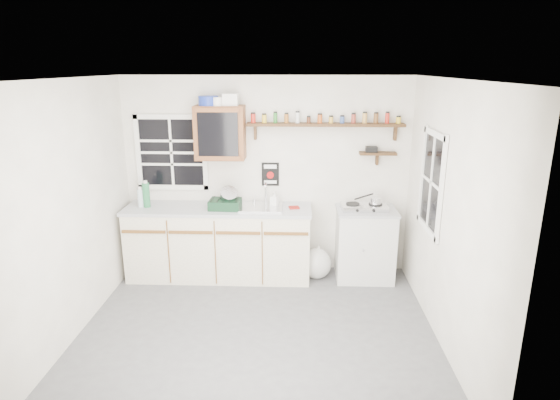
{
  "coord_description": "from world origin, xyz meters",
  "views": [
    {
      "loc": [
        0.39,
        -4.2,
        2.62
      ],
      "look_at": [
        0.21,
        0.55,
        1.24
      ],
      "focal_mm": 30.0,
      "sensor_mm": 36.0,
      "label": 1
    }
  ],
  "objects": [
    {
      "name": "main_cabinet",
      "position": [
        -0.58,
        1.3,
        0.46
      ],
      "size": [
        2.31,
        0.63,
        0.92
      ],
      "color": "beige",
      "rests_on": "floor"
    },
    {
      "name": "window_back",
      "position": [
        -1.2,
        1.59,
        1.55
      ],
      "size": [
        0.93,
        0.03,
        0.98
      ],
      "color": "black",
      "rests_on": "wall_back"
    },
    {
      "name": "soap_bottle",
      "position": [
        0.11,
        1.38,
        1.02
      ],
      "size": [
        0.11,
        0.12,
        0.2
      ],
      "primitive_type": "imported",
      "rotation": [
        0.0,
        0.0,
        -0.36
      ],
      "color": "white",
      "rests_on": "main_cabinet"
    },
    {
      "name": "warning_sign",
      "position": [
        0.05,
        1.59,
        1.28
      ],
      "size": [
        0.22,
        0.02,
        0.3
      ],
      "color": "black",
      "rests_on": "wall_back"
    },
    {
      "name": "window_right",
      "position": [
        1.79,
        0.55,
        1.45
      ],
      "size": [
        0.03,
        0.78,
        1.08
      ],
      "color": "black",
      "rests_on": "wall_back"
    },
    {
      "name": "upper_cabinet_clutter",
      "position": [
        -0.58,
        1.44,
        2.21
      ],
      "size": [
        0.47,
        0.24,
        0.14
      ],
      "color": "#172D99",
      "rests_on": "upper_cabinet"
    },
    {
      "name": "spice_shelf",
      "position": [
        0.73,
        1.51,
        1.93
      ],
      "size": [
        1.91,
        0.18,
        0.35
      ],
      "color": "#331D0E",
      "rests_on": "wall_back"
    },
    {
      "name": "right_cabinet",
      "position": [
        1.25,
        1.32,
        0.46
      ],
      "size": [
        0.73,
        0.57,
        0.91
      ],
      "color": "silver",
      "rests_on": "floor"
    },
    {
      "name": "water_bottles",
      "position": [
        -1.5,
        1.29,
        1.06
      ],
      "size": [
        0.16,
        0.09,
        0.33
      ],
      "color": "silver",
      "rests_on": "main_cabinet"
    },
    {
      "name": "secondary_shelf",
      "position": [
        1.36,
        1.52,
        1.58
      ],
      "size": [
        0.45,
        0.16,
        0.24
      ],
      "color": "#331D0E",
      "rests_on": "wall_back"
    },
    {
      "name": "sink",
      "position": [
        -0.05,
        1.3,
        0.93
      ],
      "size": [
        0.52,
        0.44,
        0.29
      ],
      "color": "silver",
      "rests_on": "main_cabinet"
    },
    {
      "name": "upper_cabinet",
      "position": [
        -0.55,
        1.44,
        1.82
      ],
      "size": [
        0.6,
        0.32,
        0.65
      ],
      "color": "#5F3117",
      "rests_on": "wall_back"
    },
    {
      "name": "room",
      "position": [
        0.0,
        0.0,
        1.25
      ],
      "size": [
        3.64,
        3.24,
        2.54
      ],
      "color": "#4C4C4E",
      "rests_on": "ground"
    },
    {
      "name": "trash_bag",
      "position": [
        0.65,
        1.29,
        0.19
      ],
      "size": [
        0.4,
        0.36,
        0.46
      ],
      "color": "beige",
      "rests_on": "floor"
    },
    {
      "name": "dish_rack",
      "position": [
        -0.47,
        1.25,
        1.01
      ],
      "size": [
        0.39,
        0.3,
        0.28
      ],
      "rotation": [
        0.0,
        0.0,
        -0.04
      ],
      "color": "black",
      "rests_on": "main_cabinet"
    },
    {
      "name": "saucepan",
      "position": [
        1.34,
        1.31,
        1.02
      ],
      "size": [
        0.31,
        0.24,
        0.15
      ],
      "rotation": [
        0.0,
        0.0,
        -0.77
      ],
      "color": "silver",
      "rests_on": "hotplate"
    },
    {
      "name": "rag",
      "position": [
        0.36,
        1.3,
        0.93
      ],
      "size": [
        0.14,
        0.13,
        0.02
      ],
      "primitive_type": "cube",
      "rotation": [
        0.0,
        0.0,
        0.19
      ],
      "color": "maroon",
      "rests_on": "main_cabinet"
    },
    {
      "name": "hotplate",
      "position": [
        1.21,
        1.31,
        0.95
      ],
      "size": [
        0.57,
        0.32,
        0.08
      ],
      "rotation": [
        0.0,
        0.0,
        0.05
      ],
      "color": "silver",
      "rests_on": "right_cabinet"
    }
  ]
}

